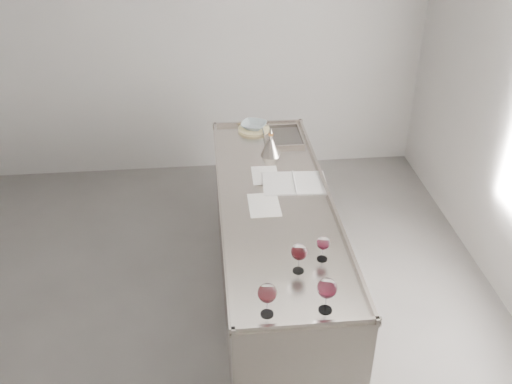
{
  "coord_description": "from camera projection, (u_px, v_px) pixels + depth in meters",
  "views": [
    {
      "loc": [
        0.05,
        -2.92,
        3.03
      ],
      "look_at": [
        0.36,
        0.28,
        1.02
      ],
      "focal_mm": 40.0,
      "sensor_mm": 36.0,
      "label": 1
    }
  ],
  "objects": [
    {
      "name": "wine_glass_middle",
      "position": [
        327.0,
        289.0,
        2.88
      ],
      "size": [
        0.1,
        0.1,
        0.2
      ],
      "rotation": [
        0.0,
        0.0,
        -0.29
      ],
      "color": "white",
      "rests_on": "counter"
    },
    {
      "name": "notebook",
      "position": [
        295.0,
        183.0,
        4.03
      ],
      "size": [
        0.47,
        0.34,
        0.02
      ],
      "rotation": [
        0.0,
        0.0,
        -0.06
      ],
      "color": "silver",
      "rests_on": "counter"
    },
    {
      "name": "ceramic_bowl",
      "position": [
        254.0,
        125.0,
        4.74
      ],
      "size": [
        0.27,
        0.27,
        0.05
      ],
      "primitive_type": "imported",
      "rotation": [
        0.0,
        0.0,
        -0.4
      ],
      "color": "#8B9EA2",
      "rests_on": "trivet"
    },
    {
      "name": "wine_glass_left",
      "position": [
        267.0,
        294.0,
        2.86
      ],
      "size": [
        0.1,
        0.1,
        0.2
      ],
      "rotation": [
        0.0,
        0.0,
        0.05
      ],
      "color": "white",
      "rests_on": "counter"
    },
    {
      "name": "counter",
      "position": [
        274.0,
        254.0,
        4.11
      ],
      "size": [
        0.77,
        2.42,
        0.97
      ],
      "color": "#9E958E",
      "rests_on": "ground"
    },
    {
      "name": "room_shell",
      "position": [
        199.0,
        165.0,
        3.32
      ],
      "size": [
        4.54,
        5.04,
        2.84
      ],
      "color": "#524F4C",
      "rests_on": "ground"
    },
    {
      "name": "loose_paper_under",
      "position": [
        265.0,
        175.0,
        4.13
      ],
      "size": [
        0.19,
        0.27,
        0.0
      ],
      "primitive_type": "cube",
      "rotation": [
        0.0,
        0.0,
        -0.02
      ],
      "color": "silver",
      "rests_on": "counter"
    },
    {
      "name": "wine_funnel",
      "position": [
        271.0,
        147.0,
        4.36
      ],
      "size": [
        0.16,
        0.16,
        0.23
      ],
      "rotation": [
        0.0,
        0.0,
        -0.21
      ],
      "color": "#AFA79C",
      "rests_on": "counter"
    },
    {
      "name": "wine_glass_small",
      "position": [
        323.0,
        244.0,
        3.26
      ],
      "size": [
        0.08,
        0.08,
        0.16
      ],
      "rotation": [
        0.0,
        0.0,
        0.22
      ],
      "color": "white",
      "rests_on": "counter"
    },
    {
      "name": "wine_glass_right",
      "position": [
        299.0,
        253.0,
        3.16
      ],
      "size": [
        0.09,
        0.09,
        0.18
      ],
      "rotation": [
        0.0,
        0.0,
        -0.27
      ],
      "color": "white",
      "rests_on": "counter"
    },
    {
      "name": "trivet",
      "position": [
        254.0,
        129.0,
        4.76
      ],
      "size": [
        0.32,
        0.32,
        0.02
      ],
      "primitive_type": "cylinder",
      "rotation": [
        0.0,
        0.0,
        -0.23
      ],
      "color": "beige",
      "rests_on": "counter"
    },
    {
      "name": "loose_paper_top",
      "position": [
        264.0,
        205.0,
        3.8
      ],
      "size": [
        0.21,
        0.29,
        0.0
      ],
      "primitive_type": "cube",
      "rotation": [
        0.0,
        0.0,
        0.0
      ],
      "color": "silver",
      "rests_on": "counter"
    }
  ]
}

